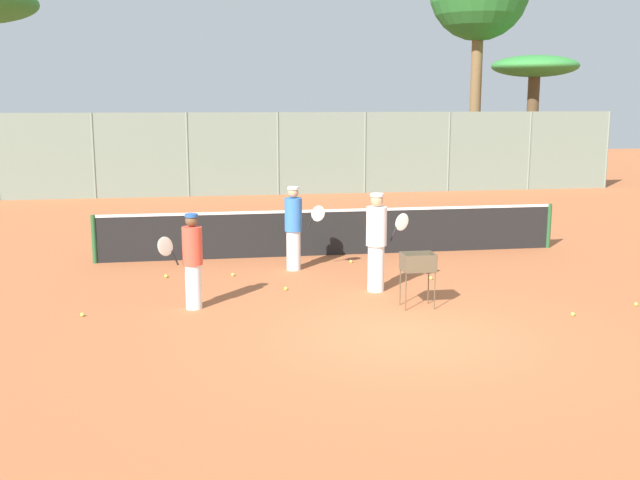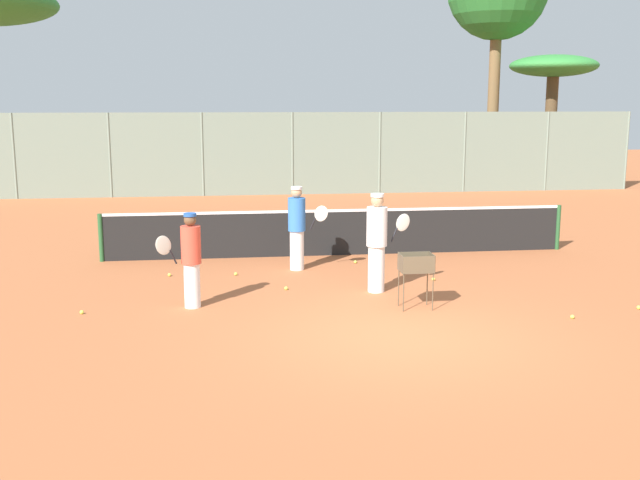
{
  "view_description": "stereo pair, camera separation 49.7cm",
  "coord_description": "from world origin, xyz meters",
  "px_view_note": "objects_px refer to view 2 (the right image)",
  "views": [
    {
      "loc": [
        -3.09,
        -10.56,
        3.54
      ],
      "look_at": [
        -0.86,
        2.76,
        1.0
      ],
      "focal_mm": 42.0,
      "sensor_mm": 36.0,
      "label": 1
    },
    {
      "loc": [
        -2.6,
        -10.64,
        3.54
      ],
      "look_at": [
        -0.86,
        2.76,
        1.0
      ],
      "focal_mm": 42.0,
      "sensor_mm": 36.0,
      "label": 2
    }
  ],
  "objects_px": {
    "tennis_net": "(338,231)",
    "player_red_cap": "(297,227)",
    "parked_car": "(320,167)",
    "player_yellow_shirt": "(191,259)",
    "ball_cart": "(416,268)",
    "player_white_outfit": "(377,241)"
  },
  "relations": [
    {
      "from": "tennis_net",
      "to": "player_red_cap",
      "type": "distance_m",
      "value": 1.78
    },
    {
      "from": "tennis_net",
      "to": "parked_car",
      "type": "relative_size",
      "value": 2.56
    },
    {
      "from": "tennis_net",
      "to": "player_yellow_shirt",
      "type": "relative_size",
      "value": 6.51
    },
    {
      "from": "ball_cart",
      "to": "player_white_outfit",
      "type": "bearing_deg",
      "value": 109.34
    },
    {
      "from": "player_yellow_shirt",
      "to": "parked_car",
      "type": "xyz_separation_m",
      "value": [
        4.75,
        19.43,
        -0.2
      ]
    },
    {
      "from": "player_yellow_shirt",
      "to": "parked_car",
      "type": "distance_m",
      "value": 20.0
    },
    {
      "from": "player_yellow_shirt",
      "to": "ball_cart",
      "type": "height_order",
      "value": "player_yellow_shirt"
    },
    {
      "from": "tennis_net",
      "to": "player_red_cap",
      "type": "height_order",
      "value": "player_red_cap"
    },
    {
      "from": "player_red_cap",
      "to": "tennis_net",
      "type": "bearing_deg",
      "value": 79.06
    },
    {
      "from": "player_yellow_shirt",
      "to": "ball_cart",
      "type": "relative_size",
      "value": 1.73
    },
    {
      "from": "player_yellow_shirt",
      "to": "player_red_cap",
      "type": "bearing_deg",
      "value": -161.74
    },
    {
      "from": "parked_car",
      "to": "player_white_outfit",
      "type": "bearing_deg",
      "value": -94.16
    },
    {
      "from": "player_white_outfit",
      "to": "ball_cart",
      "type": "bearing_deg",
      "value": -87.63
    },
    {
      "from": "player_white_outfit",
      "to": "parked_car",
      "type": "relative_size",
      "value": 0.44
    },
    {
      "from": "player_yellow_shirt",
      "to": "player_white_outfit",
      "type": "bearing_deg",
      "value": 157.36
    },
    {
      "from": "player_white_outfit",
      "to": "ball_cart",
      "type": "xyz_separation_m",
      "value": [
        0.43,
        -1.21,
        -0.24
      ]
    },
    {
      "from": "player_red_cap",
      "to": "parked_car",
      "type": "relative_size",
      "value": 0.42
    },
    {
      "from": "player_yellow_shirt",
      "to": "ball_cart",
      "type": "xyz_separation_m",
      "value": [
        3.81,
        -0.56,
        -0.14
      ]
    },
    {
      "from": "player_red_cap",
      "to": "ball_cart",
      "type": "xyz_separation_m",
      "value": [
        1.71,
        -3.23,
        -0.2
      ]
    },
    {
      "from": "player_white_outfit",
      "to": "player_red_cap",
      "type": "bearing_deg",
      "value": 105.6
    },
    {
      "from": "tennis_net",
      "to": "player_white_outfit",
      "type": "distance_m",
      "value": 3.41
    },
    {
      "from": "tennis_net",
      "to": "player_red_cap",
      "type": "xyz_separation_m",
      "value": [
        -1.08,
        -1.36,
        0.36
      ]
    }
  ]
}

